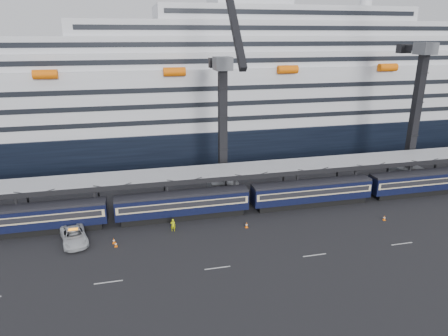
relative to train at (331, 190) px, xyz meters
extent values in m
plane|color=black|center=(4.65, -10.00, -2.20)|extent=(260.00, 260.00, 0.00)
cube|color=beige|center=(-33.35, -14.00, -2.19)|extent=(3.00, 0.15, 0.02)
cube|color=beige|center=(-21.35, -14.00, -2.19)|extent=(3.00, 0.15, 0.02)
cube|color=beige|center=(-9.35, -14.00, -2.19)|extent=(3.00, 0.15, 0.02)
cube|color=beige|center=(2.65, -14.00, -2.19)|extent=(3.00, 0.15, 0.02)
cube|color=black|center=(-43.35, 0.00, -1.75)|extent=(17.48, 2.40, 0.90)
cube|color=black|center=(-43.35, 0.00, 0.05)|extent=(19.00, 2.80, 2.70)
cube|color=beige|center=(-43.35, 0.00, 0.35)|extent=(18.62, 2.92, 1.05)
cube|color=black|center=(-43.35, 0.00, 0.40)|extent=(17.86, 2.98, 0.70)
cube|color=black|center=(-43.35, 0.00, 1.55)|extent=(19.00, 2.50, 0.35)
cube|color=black|center=(-23.35, 0.00, -1.75)|extent=(17.48, 2.40, 0.90)
cube|color=black|center=(-23.35, 0.00, 0.05)|extent=(19.00, 2.80, 2.70)
cube|color=beige|center=(-23.35, 0.00, 0.35)|extent=(18.62, 2.92, 1.05)
cube|color=black|center=(-23.35, 0.00, 0.40)|extent=(17.86, 2.98, 0.70)
cube|color=black|center=(-23.35, 0.00, 1.55)|extent=(19.00, 2.50, 0.35)
cube|color=black|center=(-3.35, 0.00, -1.75)|extent=(17.48, 2.40, 0.90)
cube|color=black|center=(-3.35, 0.00, 0.05)|extent=(19.00, 2.80, 2.70)
cube|color=beige|center=(-3.35, 0.00, 0.35)|extent=(18.62, 2.92, 1.05)
cube|color=black|center=(-3.35, 0.00, 0.40)|extent=(17.86, 2.98, 0.70)
cube|color=black|center=(-3.35, 0.00, 1.55)|extent=(19.00, 2.50, 0.35)
cube|color=black|center=(16.65, 0.00, -1.75)|extent=(17.48, 2.40, 0.90)
cube|color=black|center=(16.65, 0.00, 0.05)|extent=(19.00, 2.80, 2.70)
cube|color=beige|center=(16.65, 0.00, 0.35)|extent=(18.62, 2.92, 1.05)
cube|color=black|center=(16.65, 0.00, 0.40)|extent=(17.86, 2.98, 0.70)
cube|color=black|center=(16.65, 0.00, 1.55)|extent=(19.00, 2.50, 0.35)
cube|color=#94969C|center=(4.65, 4.00, 3.20)|extent=(130.00, 6.00, 0.25)
cube|color=black|center=(4.65, 1.00, 2.90)|extent=(130.00, 0.25, 0.70)
cube|color=black|center=(4.65, 7.00, 2.90)|extent=(130.00, 0.25, 0.70)
cube|color=black|center=(-45.35, 1.20, 0.50)|extent=(0.25, 0.25, 5.40)
cube|color=black|center=(-45.35, 6.80, 0.50)|extent=(0.25, 0.25, 5.40)
cube|color=black|center=(-35.35, 1.20, 0.50)|extent=(0.25, 0.25, 5.40)
cube|color=black|center=(-35.35, 6.80, 0.50)|extent=(0.25, 0.25, 5.40)
cube|color=black|center=(-25.35, 1.20, 0.50)|extent=(0.25, 0.25, 5.40)
cube|color=black|center=(-25.35, 6.80, 0.50)|extent=(0.25, 0.25, 5.40)
cube|color=black|center=(-15.35, 1.20, 0.50)|extent=(0.25, 0.25, 5.40)
cube|color=black|center=(-15.35, 6.80, 0.50)|extent=(0.25, 0.25, 5.40)
cube|color=black|center=(-5.35, 1.20, 0.50)|extent=(0.25, 0.25, 5.40)
cube|color=black|center=(-5.35, 6.80, 0.50)|extent=(0.25, 0.25, 5.40)
cube|color=black|center=(4.65, 1.20, 0.50)|extent=(0.25, 0.25, 5.40)
cube|color=black|center=(4.65, 6.80, 0.50)|extent=(0.25, 0.25, 5.40)
cube|color=black|center=(14.65, 1.20, 0.50)|extent=(0.25, 0.25, 5.40)
cube|color=black|center=(14.65, 6.80, 0.50)|extent=(0.25, 0.25, 5.40)
cube|color=black|center=(24.65, 6.80, 0.50)|extent=(0.25, 0.25, 5.40)
cube|color=black|center=(4.65, 36.00, 1.30)|extent=(200.00, 28.00, 7.00)
cube|color=silver|center=(4.65, 36.00, 10.80)|extent=(190.00, 26.88, 12.00)
cube|color=silver|center=(4.65, 36.00, 18.30)|extent=(160.00, 24.64, 3.00)
cube|color=black|center=(4.65, 23.63, 18.30)|extent=(153.60, 0.12, 0.90)
cube|color=silver|center=(4.65, 36.00, 21.30)|extent=(124.00, 21.84, 3.00)
cube|color=black|center=(4.65, 25.03, 21.30)|extent=(119.04, 0.12, 0.90)
cube|color=silver|center=(4.65, 36.00, 24.30)|extent=(90.00, 19.04, 3.00)
cube|color=black|center=(4.65, 26.43, 24.30)|extent=(86.40, 0.12, 0.90)
cube|color=silver|center=(4.65, 36.00, 27.30)|extent=(56.00, 16.24, 3.00)
cube|color=black|center=(4.65, 27.83, 27.30)|extent=(53.76, 0.12, 0.90)
cube|color=silver|center=(-3.35, 36.00, 29.80)|extent=(16.00, 12.00, 2.50)
cylinder|color=silver|center=(24.65, 36.00, 30.30)|extent=(2.80, 2.80, 3.00)
cylinder|color=#F56407|center=(-43.35, 21.96, 16.60)|extent=(4.00, 1.60, 1.60)
cylinder|color=#F56407|center=(-21.35, 21.96, 16.60)|extent=(4.00, 1.60, 1.60)
cylinder|color=#F56407|center=(0.65, 21.96, 16.60)|extent=(4.00, 1.60, 1.60)
cylinder|color=#F56407|center=(22.65, 21.96, 16.60)|extent=(4.00, 1.60, 1.60)
cube|color=#494C51|center=(-15.35, 9.00, -1.20)|extent=(4.50, 4.50, 2.00)
cube|color=black|center=(-15.35, 9.00, 8.80)|extent=(1.30, 1.30, 18.00)
cube|color=#494C51|center=(-15.35, 9.00, 18.80)|extent=(2.60, 3.20, 2.00)
cube|color=black|center=(-15.35, 3.21, 25.69)|extent=(0.90, 12.26, 14.37)
cube|color=black|center=(-15.35, 11.52, 18.80)|extent=(0.90, 5.04, 0.90)
cube|color=black|center=(-15.35, 14.04, 18.60)|extent=(2.20, 1.60, 1.60)
cube|color=#494C51|center=(19.65, 8.00, -1.20)|extent=(4.50, 4.50, 2.00)
cube|color=black|center=(19.65, 8.00, 9.80)|extent=(1.30, 1.30, 20.00)
cube|color=#494C51|center=(19.65, 8.00, 20.80)|extent=(2.60, 3.20, 2.00)
cube|color=black|center=(19.65, 10.80, 20.80)|extent=(0.90, 5.60, 0.90)
cube|color=black|center=(19.65, 13.60, 20.60)|extent=(2.20, 1.60, 1.60)
imported|color=#B5B8BD|center=(-37.85, -4.01, -1.31)|extent=(4.32, 6.91, 1.78)
imported|color=#CAD70B|center=(-25.24, -3.84, -1.31)|extent=(0.70, 0.50, 1.79)
cube|color=#F56407|center=(-32.96, -5.44, -2.18)|extent=(0.39, 0.39, 0.04)
cone|color=#F56407|center=(-32.96, -5.44, -1.80)|extent=(0.32, 0.32, 0.73)
cylinder|color=white|center=(-32.96, -5.44, -1.80)|extent=(0.27, 0.27, 0.12)
cube|color=#F56407|center=(-32.69, -6.38, -2.18)|extent=(0.38, 0.38, 0.04)
cone|color=#F56407|center=(-32.69, -6.38, -1.80)|extent=(0.32, 0.32, 0.72)
cylinder|color=white|center=(-32.69, -6.38, -1.80)|extent=(0.27, 0.27, 0.12)
cube|color=#F56407|center=(-15.30, -5.12, -2.18)|extent=(0.40, 0.40, 0.04)
cone|color=#F56407|center=(-15.30, -5.12, -1.78)|extent=(0.34, 0.34, 0.77)
cylinder|color=white|center=(-15.30, -5.12, -1.78)|extent=(0.29, 0.29, 0.13)
cube|color=#F56407|center=(4.53, -7.47, -2.18)|extent=(0.38, 0.38, 0.04)
cone|color=#F56407|center=(4.53, -7.47, -1.81)|extent=(0.32, 0.32, 0.71)
cylinder|color=white|center=(4.53, -7.47, -1.81)|extent=(0.27, 0.27, 0.12)
camera|label=1|loc=(-29.72, -52.55, 23.01)|focal=32.00mm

